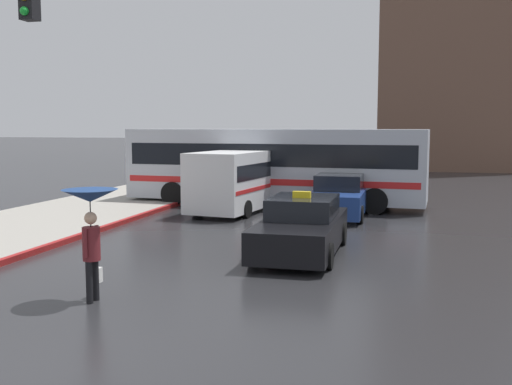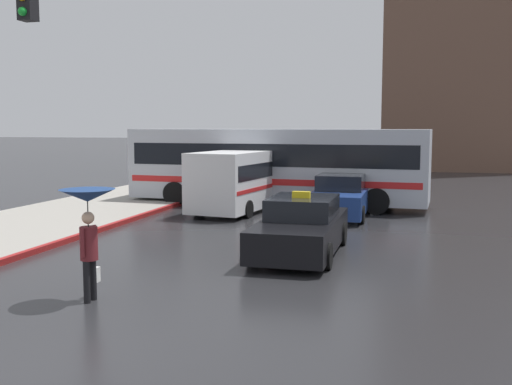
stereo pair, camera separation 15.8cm
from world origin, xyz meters
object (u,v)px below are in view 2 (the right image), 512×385
object	(u,v)px
ambulance_van	(242,177)
pedestrian_with_umbrella	(88,213)
city_bus	(276,163)
sedan_red	(340,197)
taxi	(301,228)

from	to	relation	value
ambulance_van	pedestrian_with_umbrella	distance (m)	12.13
ambulance_van	city_bus	world-z (taller)	city_bus
sedan_red	pedestrian_with_umbrella	world-z (taller)	pedestrian_with_umbrella
ambulance_van	pedestrian_with_umbrella	xyz separation A→B (m)	(0.63, -12.11, 0.36)
ambulance_van	city_bus	xyz separation A→B (m)	(0.90, 1.68, 0.45)
city_bus	taxi	bearing A→B (deg)	20.41
sedan_red	city_bus	size ratio (longest dim) A/B	0.36
pedestrian_with_umbrella	ambulance_van	bearing A→B (deg)	4.02
taxi	city_bus	world-z (taller)	city_bus
city_bus	pedestrian_with_umbrella	bearing A→B (deg)	2.25
ambulance_van	pedestrian_with_umbrella	world-z (taller)	ambulance_van
sedan_red	ambulance_van	distance (m)	3.87
taxi	city_bus	distance (m)	9.23
city_bus	pedestrian_with_umbrella	distance (m)	13.79
sedan_red	pedestrian_with_umbrella	size ratio (longest dim) A/B	2.13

